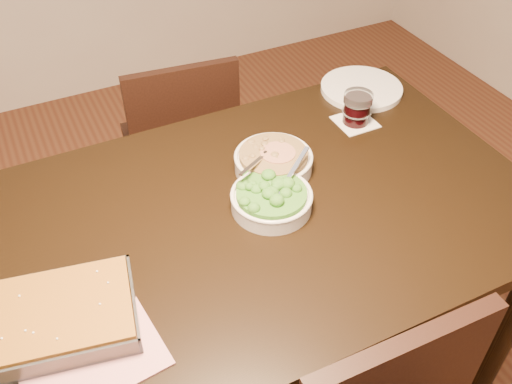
{
  "coord_description": "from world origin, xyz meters",
  "views": [
    {
      "loc": [
        -0.47,
        -0.92,
        1.74
      ],
      "look_at": [
        -0.01,
        0.01,
        0.8
      ],
      "focal_mm": 40.0,
      "sensor_mm": 36.0,
      "label": 1
    }
  ],
  "objects_px": {
    "stew_bowl": "(273,160)",
    "chair_far": "(182,142)",
    "baking_dish": "(59,317)",
    "dinner_plate": "(361,88)",
    "wine_tumbler": "(357,107)",
    "table": "(263,235)",
    "broccoli_bowl": "(272,199)"
  },
  "relations": [
    {
      "from": "chair_far",
      "to": "table",
      "type": "bearing_deg",
      "value": 93.94
    },
    {
      "from": "stew_bowl",
      "to": "baking_dish",
      "type": "bearing_deg",
      "value": -157.64
    },
    {
      "from": "stew_bowl",
      "to": "chair_far",
      "type": "xyz_separation_m",
      "value": [
        -0.07,
        0.6,
        -0.32
      ]
    },
    {
      "from": "chair_far",
      "to": "broccoli_bowl",
      "type": "bearing_deg",
      "value": 95.62
    },
    {
      "from": "stew_bowl",
      "to": "baking_dish",
      "type": "xyz_separation_m",
      "value": [
        -0.62,
        -0.26,
        -0.0
      ]
    },
    {
      "from": "baking_dish",
      "to": "wine_tumbler",
      "type": "xyz_separation_m",
      "value": [
        0.95,
        0.34,
        0.03
      ]
    },
    {
      "from": "baking_dish",
      "to": "wine_tumbler",
      "type": "distance_m",
      "value": 1.01
    },
    {
      "from": "broccoli_bowl",
      "to": "chair_far",
      "type": "bearing_deg",
      "value": 89.35
    },
    {
      "from": "table",
      "to": "wine_tumbler",
      "type": "relative_size",
      "value": 14.64
    },
    {
      "from": "dinner_plate",
      "to": "chair_far",
      "type": "height_order",
      "value": "chair_far"
    },
    {
      "from": "table",
      "to": "dinner_plate",
      "type": "distance_m",
      "value": 0.65
    },
    {
      "from": "baking_dish",
      "to": "chair_far",
      "type": "distance_m",
      "value": 1.07
    },
    {
      "from": "broccoli_bowl",
      "to": "baking_dish",
      "type": "xyz_separation_m",
      "value": [
        -0.55,
        -0.12,
        -0.0
      ]
    },
    {
      "from": "chair_far",
      "to": "baking_dish",
      "type": "bearing_deg",
      "value": 63.21
    },
    {
      "from": "broccoli_bowl",
      "to": "dinner_plate",
      "type": "bearing_deg",
      "value": 35.04
    },
    {
      "from": "wine_tumbler",
      "to": "table",
      "type": "bearing_deg",
      "value": -152.85
    },
    {
      "from": "wine_tumbler",
      "to": "dinner_plate",
      "type": "bearing_deg",
      "value": 50.46
    },
    {
      "from": "broccoli_bowl",
      "to": "baking_dish",
      "type": "distance_m",
      "value": 0.56
    },
    {
      "from": "broccoli_bowl",
      "to": "baking_dish",
      "type": "relative_size",
      "value": 0.62
    },
    {
      "from": "table",
      "to": "dinner_plate",
      "type": "relative_size",
      "value": 5.36
    },
    {
      "from": "broccoli_bowl",
      "to": "stew_bowl",
      "type": "bearing_deg",
      "value": 60.79
    },
    {
      "from": "baking_dish",
      "to": "broccoli_bowl",
      "type": "bearing_deg",
      "value": 23.54
    },
    {
      "from": "table",
      "to": "wine_tumbler",
      "type": "height_order",
      "value": "wine_tumbler"
    },
    {
      "from": "dinner_plate",
      "to": "baking_dish",
      "type": "bearing_deg",
      "value": -155.5
    },
    {
      "from": "baking_dish",
      "to": "dinner_plate",
      "type": "relative_size",
      "value": 1.33
    },
    {
      "from": "chair_far",
      "to": "wine_tumbler",
      "type": "bearing_deg",
      "value": 133.31
    },
    {
      "from": "wine_tumbler",
      "to": "broccoli_bowl",
      "type": "bearing_deg",
      "value": -151.09
    },
    {
      "from": "stew_bowl",
      "to": "broccoli_bowl",
      "type": "height_order",
      "value": "same"
    },
    {
      "from": "wine_tumbler",
      "to": "baking_dish",
      "type": "bearing_deg",
      "value": -160.04
    },
    {
      "from": "broccoli_bowl",
      "to": "baking_dish",
      "type": "height_order",
      "value": "broccoli_bowl"
    },
    {
      "from": "table",
      "to": "stew_bowl",
      "type": "height_order",
      "value": "stew_bowl"
    },
    {
      "from": "baking_dish",
      "to": "chair_far",
      "type": "bearing_deg",
      "value": 67.69
    }
  ]
}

